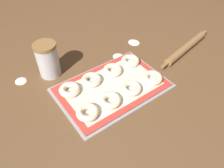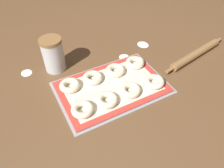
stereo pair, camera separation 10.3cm
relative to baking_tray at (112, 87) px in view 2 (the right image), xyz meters
The scene contains 16 objects.
ground_plane 0.02m from the baking_tray, 113.24° to the left, with size 2.80×2.80×0.00m, color brown.
baking_tray is the anchor object (origin of this frame).
baking_mat 0.01m from the baking_tray, 90.00° to the right, with size 0.49×0.32×0.00m.
bagel_front_far_left 0.20m from the baking_tray, 157.14° to the right, with size 0.10×0.10×0.03m.
bagel_front_mid_left 0.10m from the baking_tray, 130.42° to the right, with size 0.10×0.10×0.03m.
bagel_front_mid_right 0.10m from the baking_tray, 53.71° to the right, with size 0.10×0.10×0.03m.
bagel_front_far_right 0.20m from the baking_tray, 23.82° to the right, with size 0.10×0.10×0.03m.
bagel_back_far_left 0.20m from the baking_tray, 154.73° to the left, with size 0.10×0.10×0.03m.
bagel_back_mid_left 0.11m from the baking_tray, 126.99° to the left, with size 0.10×0.10×0.03m.
bagel_back_mid_right 0.10m from the baking_tray, 51.97° to the left, with size 0.10×0.10×0.03m.
bagel_back_far_right 0.20m from the baking_tray, 24.99° to the left, with size 0.10×0.10×0.03m.
flour_canister 0.34m from the baking_tray, 125.12° to the left, with size 0.11×0.11×0.18m.
rolling_pin 0.52m from the baking_tray, ahead, with size 0.48×0.11×0.04m.
flour_patch_near 0.41m from the baking_tray, 34.92° to the left, with size 0.06×0.07×0.00m.
flour_patch_far 0.25m from the baking_tray, 46.55° to the left, with size 0.06×0.05×0.00m.
flour_patch_side 0.45m from the baking_tray, 137.81° to the left, with size 0.05×0.06×0.00m.
Camera 2 is at (-0.34, -0.67, 0.74)m, focal length 35.00 mm.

